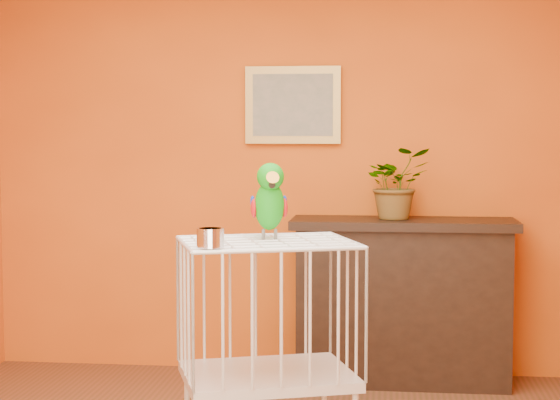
# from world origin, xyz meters

# --- Properties ---
(room_shell) EXTENTS (4.50, 4.50, 4.50)m
(room_shell) POSITION_xyz_m (0.00, 0.00, 1.58)
(room_shell) COLOR orange
(room_shell) RESTS_ON ground
(console_cabinet) EXTENTS (1.39, 0.50, 1.03)m
(console_cabinet) POSITION_xyz_m (0.71, 2.01, 0.52)
(console_cabinet) COLOR black
(console_cabinet) RESTS_ON ground
(potted_plant) EXTENTS (0.52, 0.55, 0.35)m
(potted_plant) POSITION_xyz_m (0.67, 2.08, 1.21)
(potted_plant) COLOR #26722D
(potted_plant) RESTS_ON console_cabinet
(framed_picture) EXTENTS (0.62, 0.04, 0.50)m
(framed_picture) POSITION_xyz_m (0.00, 2.22, 1.75)
(framed_picture) COLOR #AB863D
(framed_picture) RESTS_ON room_shell
(birdcage) EXTENTS (0.86, 0.76, 1.11)m
(birdcage) POSITION_xyz_m (0.10, 0.13, 0.58)
(birdcage) COLOR beige
(birdcage) RESTS_ON ground
(feed_cup) EXTENTS (0.11, 0.11, 0.08)m
(feed_cup) POSITION_xyz_m (-0.09, -0.15, 1.15)
(feed_cup) COLOR silver
(feed_cup) RESTS_ON birdcage
(parrot) EXTENTS (0.18, 0.31, 0.34)m
(parrot) POSITION_xyz_m (0.10, 0.20, 1.28)
(parrot) COLOR #59544C
(parrot) RESTS_ON birdcage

